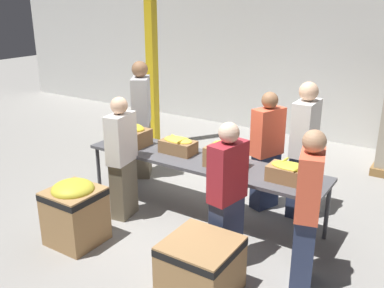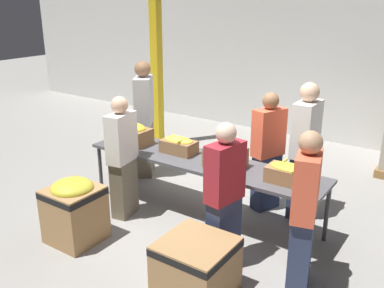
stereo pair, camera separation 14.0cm
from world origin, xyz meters
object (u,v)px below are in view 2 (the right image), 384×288
volunteer_2 (145,120)px  donation_bin_1 (196,265)px  volunteer_0 (304,152)px  banana_box_3 (289,173)px  volunteer_3 (224,197)px  support_pillar (156,37)px  banana_box_0 (133,133)px  volunteer_4 (268,153)px  sorting_table (202,164)px  banana_box_1 (179,145)px  volunteer_1 (304,213)px  donation_bin_0 (74,208)px  banana_box_2 (226,155)px  volunteer_5 (123,158)px

volunteer_2 → donation_bin_1: (2.27, -1.96, -0.59)m
volunteer_0 → donation_bin_1: size_ratio=2.67×
banana_box_3 → volunteer_3: 0.82m
volunteer_0 → volunteer_3: volunteer_0 is taller
volunteer_3 → support_pillar: size_ratio=0.39×
banana_box_3 → support_pillar: bearing=150.2°
donation_bin_1 → support_pillar: support_pillar is taller
volunteer_2 → banana_box_0: bearing=-4.8°
banana_box_3 → volunteer_4: (-0.58, 0.71, -0.10)m
banana_box_0 → sorting_table: bearing=0.6°
banana_box_1 → volunteer_4: bearing=32.4°
volunteer_1 → donation_bin_0: size_ratio=2.09×
volunteer_0 → volunteer_2: 2.51m
banana_box_1 → support_pillar: 2.83m
support_pillar → volunteer_4: bearing=-23.6°
support_pillar → banana_box_3: bearing=-29.8°
banana_box_0 → donation_bin_0: bearing=-79.2°
banana_box_2 → donation_bin_0: size_ratio=0.60×
volunteer_1 → sorting_table: bearing=52.8°
banana_box_3 → banana_box_1: bearing=176.7°
donation_bin_1 → support_pillar: (-3.01, 3.20, 1.70)m
volunteer_3 → volunteer_5: bearing=92.8°
sorting_table → banana_box_0: (-1.12, -0.01, 0.20)m
banana_box_2 → volunteer_1: volunteer_1 is taller
volunteer_3 → volunteer_4: size_ratio=0.99×
volunteer_5 → donation_bin_1: (1.63, -0.78, -0.48)m
banana_box_0 → volunteer_5: volunteer_5 is taller
volunteer_5 → donation_bin_1: 1.86m
volunteer_0 → donation_bin_1: volunteer_0 is taller
banana_box_0 → volunteer_1: 2.76m
volunteer_0 → donation_bin_1: bearing=-7.3°
donation_bin_1 → sorting_table: bearing=121.3°
support_pillar → banana_box_0: bearing=-60.1°
banana_box_2 → donation_bin_0: (-1.22, -1.29, -0.52)m
volunteer_0 → donation_bin_1: 2.13m
volunteer_4 → sorting_table: bearing=-19.6°
volunteer_0 → volunteer_5: volunteer_0 is taller
support_pillar → volunteer_5: bearing=-60.3°
banana_box_2 → volunteer_5: bearing=-156.5°
sorting_table → volunteer_2: 1.62m
volunteer_5 → volunteer_1: bearing=-102.2°
volunteer_1 → donation_bin_0: (-2.43, -0.66, -0.39)m
volunteer_1 → donation_bin_0: 2.55m
banana_box_2 → donation_bin_0: banana_box_2 is taller
banana_box_2 → volunteer_2: size_ratio=0.25×
volunteer_0 → volunteer_2: (-2.51, -0.08, 0.03)m
volunteer_1 → banana_box_0: bearing=62.1°
volunteer_1 → volunteer_2: size_ratio=0.88×
sorting_table → banana_box_3: banana_box_3 is taller
volunteer_1 → volunteer_3: bearing=81.8°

